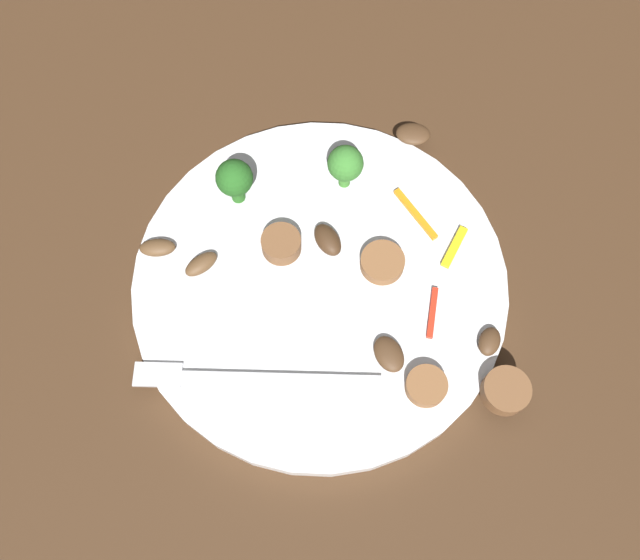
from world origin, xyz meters
name	(u,v)px	position (x,y,z in m)	size (l,w,h in m)	color
ground_plane	(320,288)	(0.00, 0.00, 0.00)	(1.40, 1.40, 0.00)	#422B19
plate	(320,284)	(0.00, 0.00, 0.01)	(0.29, 0.29, 0.02)	white
fork	(238,377)	(0.08, 0.06, 0.02)	(0.18, 0.06, 0.00)	silver
broccoli_floret_0	(345,164)	(-0.04, -0.08, 0.05)	(0.03, 0.03, 0.04)	#408630
broccoli_floret_1	(235,179)	(0.05, -0.09, 0.05)	(0.03, 0.03, 0.05)	#296420
sausage_slice_0	(383,264)	(-0.05, 0.00, 0.02)	(0.03, 0.03, 0.01)	brown
sausage_slice_1	(426,386)	(-0.05, 0.10, 0.02)	(0.03, 0.03, 0.01)	brown
sausage_slice_2	(506,391)	(-0.11, 0.12, 0.02)	(0.03, 0.03, 0.01)	brown
sausage_slice_3	(281,244)	(0.02, -0.03, 0.02)	(0.03, 0.03, 0.01)	brown
mushroom_0	(389,354)	(-0.03, 0.07, 0.02)	(0.03, 0.02, 0.01)	#4C331E
mushroom_1	(328,240)	(-0.01, -0.03, 0.02)	(0.03, 0.02, 0.01)	#422B19
mushroom_2	(201,264)	(0.09, -0.03, 0.02)	(0.03, 0.01, 0.01)	brown
mushroom_3	(413,134)	(-0.11, -0.11, 0.02)	(0.03, 0.02, 0.01)	#4C331E
mushroom_4	(489,341)	(-0.11, 0.08, 0.02)	(0.02, 0.02, 0.01)	#4C331E
mushroom_5	(157,248)	(0.12, -0.06, 0.02)	(0.03, 0.01, 0.01)	brown
pepper_strip_0	(432,313)	(-0.08, 0.05, 0.02)	(0.04, 0.00, 0.00)	red
pepper_strip_1	(453,245)	(-0.11, 0.00, 0.02)	(0.04, 0.01, 0.00)	yellow
pepper_strip_2	(416,214)	(-0.09, -0.04, 0.02)	(0.05, 0.00, 0.00)	orange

